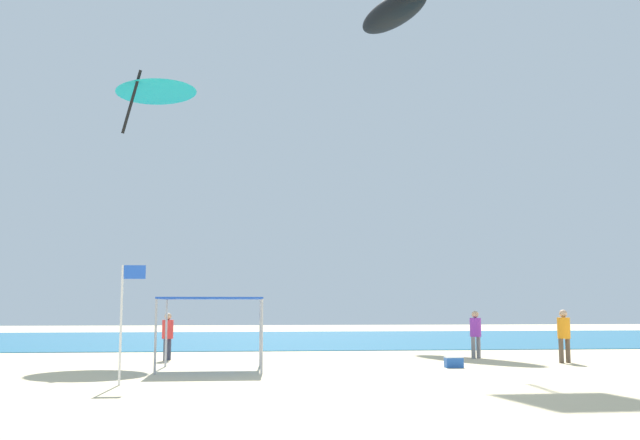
{
  "coord_description": "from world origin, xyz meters",
  "views": [
    {
      "loc": [
        -2.83,
        -17.37,
        2.02
      ],
      "look_at": [
        -0.25,
        8.71,
        5.12
      ],
      "focal_mm": 40.31,
      "sensor_mm": 36.0,
      "label": 1
    }
  ],
  "objects_px": {
    "person_leftmost": "(564,332)",
    "person_central": "(476,330)",
    "banner_flag": "(125,311)",
    "kite_delta_teal": "(156,85)",
    "canopy_tent": "(212,301)",
    "person_near_tent": "(168,332)",
    "kite_inflatable_black": "(393,12)",
    "cooler_box": "(454,362)"
  },
  "relations": [
    {
      "from": "person_leftmost",
      "to": "person_central",
      "type": "relative_size",
      "value": 1.03
    },
    {
      "from": "person_near_tent",
      "to": "cooler_box",
      "type": "distance_m",
      "value": 10.4
    },
    {
      "from": "person_leftmost",
      "to": "canopy_tent",
      "type": "bearing_deg",
      "value": -15.93
    },
    {
      "from": "kite_delta_teal",
      "to": "kite_inflatable_black",
      "type": "bearing_deg",
      "value": -13.32
    },
    {
      "from": "canopy_tent",
      "to": "person_leftmost",
      "type": "height_order",
      "value": "canopy_tent"
    },
    {
      "from": "canopy_tent",
      "to": "banner_flag",
      "type": "distance_m",
      "value": 4.57
    },
    {
      "from": "banner_flag",
      "to": "kite_inflatable_black",
      "type": "height_order",
      "value": "kite_inflatable_black"
    },
    {
      "from": "kite_delta_teal",
      "to": "cooler_box",
      "type": "bearing_deg",
      "value": -93.43
    },
    {
      "from": "person_near_tent",
      "to": "kite_delta_teal",
      "type": "height_order",
      "value": "kite_delta_teal"
    },
    {
      "from": "person_near_tent",
      "to": "person_leftmost",
      "type": "height_order",
      "value": "person_leftmost"
    },
    {
      "from": "canopy_tent",
      "to": "kite_inflatable_black",
      "type": "height_order",
      "value": "kite_inflatable_black"
    },
    {
      "from": "person_leftmost",
      "to": "kite_delta_teal",
      "type": "relative_size",
      "value": 0.38
    },
    {
      "from": "banner_flag",
      "to": "person_central",
      "type": "bearing_deg",
      "value": 34.32
    },
    {
      "from": "canopy_tent",
      "to": "person_near_tent",
      "type": "bearing_deg",
      "value": 113.82
    },
    {
      "from": "kite_delta_teal",
      "to": "kite_inflatable_black",
      "type": "relative_size",
      "value": 0.71
    },
    {
      "from": "canopy_tent",
      "to": "cooler_box",
      "type": "height_order",
      "value": "canopy_tent"
    },
    {
      "from": "kite_delta_teal",
      "to": "banner_flag",
      "type": "bearing_deg",
      "value": -141.71
    },
    {
      "from": "person_near_tent",
      "to": "person_leftmost",
      "type": "relative_size",
      "value": 0.93
    },
    {
      "from": "banner_flag",
      "to": "kite_delta_teal",
      "type": "distance_m",
      "value": 15.71
    },
    {
      "from": "canopy_tent",
      "to": "person_near_tent",
      "type": "xyz_separation_m",
      "value": [
        -1.8,
        4.07,
        -1.13
      ]
    },
    {
      "from": "canopy_tent",
      "to": "person_near_tent",
      "type": "relative_size",
      "value": 1.84
    },
    {
      "from": "person_central",
      "to": "cooler_box",
      "type": "bearing_deg",
      "value": -152.79
    },
    {
      "from": "person_near_tent",
      "to": "kite_inflatable_black",
      "type": "distance_m",
      "value": 28.33
    },
    {
      "from": "kite_inflatable_black",
      "to": "cooler_box",
      "type": "bearing_deg",
      "value": -31.54
    },
    {
      "from": "canopy_tent",
      "to": "kite_inflatable_black",
      "type": "bearing_deg",
      "value": 63.63
    },
    {
      "from": "person_leftmost",
      "to": "cooler_box",
      "type": "bearing_deg",
      "value": -4.57
    },
    {
      "from": "person_near_tent",
      "to": "banner_flag",
      "type": "height_order",
      "value": "banner_flag"
    },
    {
      "from": "person_leftmost",
      "to": "kite_delta_teal",
      "type": "distance_m",
      "value": 19.62
    },
    {
      "from": "person_central",
      "to": "banner_flag",
      "type": "xyz_separation_m",
      "value": [
        -11.75,
        -8.02,
        0.82
      ]
    },
    {
      "from": "person_central",
      "to": "kite_delta_teal",
      "type": "distance_m",
      "value": 17.09
    },
    {
      "from": "canopy_tent",
      "to": "person_leftmost",
      "type": "distance_m",
      "value": 12.32
    },
    {
      "from": "banner_flag",
      "to": "kite_delta_teal",
      "type": "xyz_separation_m",
      "value": [
        -1.01,
        12.29,
        9.72
      ]
    },
    {
      "from": "person_central",
      "to": "banner_flag",
      "type": "relative_size",
      "value": 0.59
    },
    {
      "from": "person_leftmost",
      "to": "person_central",
      "type": "xyz_separation_m",
      "value": [
        -2.42,
        2.37,
        -0.04
      ]
    },
    {
      "from": "person_near_tent",
      "to": "kite_inflatable_black",
      "type": "relative_size",
      "value": 0.25
    },
    {
      "from": "person_near_tent",
      "to": "person_central",
      "type": "xyz_separation_m",
      "value": [
        11.55,
        -0.14,
        0.04
      ]
    },
    {
      "from": "person_leftmost",
      "to": "person_near_tent",
      "type": "bearing_deg",
      "value": -33.4
    },
    {
      "from": "person_central",
      "to": "banner_flag",
      "type": "height_order",
      "value": "banner_flag"
    },
    {
      "from": "cooler_box",
      "to": "kite_inflatable_black",
      "type": "xyz_separation_m",
      "value": [
        2.41,
        20.46,
        20.53
      ]
    },
    {
      "from": "kite_delta_teal",
      "to": "person_near_tent",
      "type": "bearing_deg",
      "value": -130.01
    },
    {
      "from": "person_near_tent",
      "to": "kite_delta_teal",
      "type": "bearing_deg",
      "value": -145.18
    },
    {
      "from": "person_central",
      "to": "kite_inflatable_black",
      "type": "relative_size",
      "value": 0.26
    }
  ]
}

